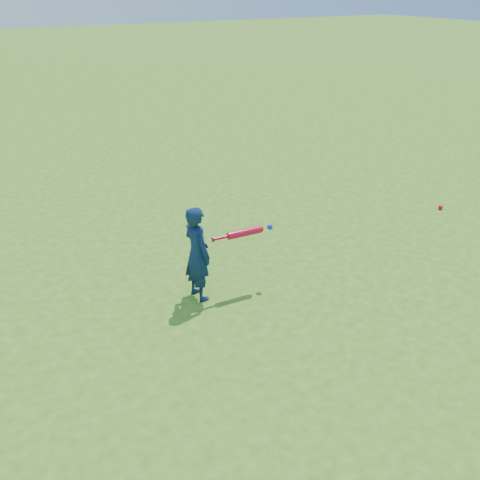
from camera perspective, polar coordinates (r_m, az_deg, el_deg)
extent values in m
plane|color=#41771C|center=(5.93, 2.73, -5.23)|extent=(80.00, 80.00, 0.00)
imported|color=#0E1F45|center=(5.55, -4.59, -1.45)|extent=(0.29, 0.40, 1.04)
sphere|color=red|center=(8.50, 20.60, 3.30)|extent=(0.07, 0.07, 0.07)
cylinder|color=red|center=(5.51, -2.90, 0.04)|extent=(0.02, 0.05, 0.05)
cylinder|color=red|center=(5.54, -2.05, 0.23)|extent=(0.18, 0.04, 0.03)
cylinder|color=red|center=(5.65, 0.44, 0.78)|extent=(0.38, 0.10, 0.08)
sphere|color=red|center=(5.73, 2.12, 1.15)|extent=(0.08, 0.08, 0.08)
sphere|color=#0C34CE|center=(5.79, 3.22, 1.39)|extent=(0.06, 0.06, 0.06)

